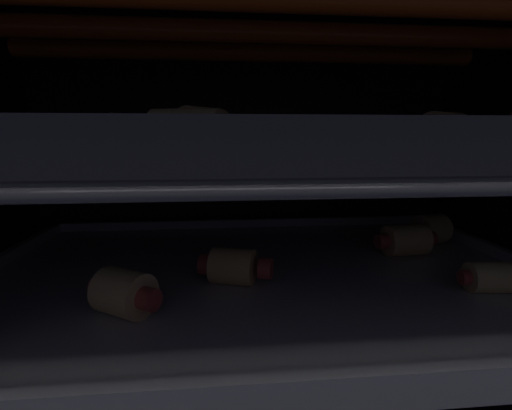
{
  "coord_description": "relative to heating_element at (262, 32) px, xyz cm",
  "views": [
    {
      "loc": [
        -3.53,
        -31.6,
        22.5
      ],
      "look_at": [
        0.0,
        4.64,
        15.59
      ],
      "focal_mm": 25.9,
      "sensor_mm": 36.0,
      "label": 1
    }
  ],
  "objects": [
    {
      "name": "pig_in_blanket_upper_4",
      "position": [
        -3.01,
        12.62,
        -7.66
      ],
      "size": [
        4.09,
        5.78,
        2.99
      ],
      "rotation": [
        0.0,
        0.0,
        0.41
      ],
      "color": "#D8B27C",
      "rests_on": "baking_tray_upper"
    },
    {
      "name": "oven_wall_back",
      "position": [
        0.0,
        21.4,
        -13.9
      ],
      "size": [
        59.76,
        1.2,
        33.56
      ],
      "primitive_type": "cube",
      "color": "black",
      "rests_on": "ground_plane"
    },
    {
      "name": "pig_in_blanket_upper_7",
      "position": [
        13.09,
        -5.14,
        -7.82
      ],
      "size": [
        4.84,
        3.89,
        2.66
      ],
      "rotation": [
        0.0,
        0.0,
        5.2
      ],
      "color": "#E4BF85",
      "rests_on": "baking_tray_upper"
    },
    {
      "name": "pig_in_blanket_upper_5",
      "position": [
        -1.49,
        5.91,
        -7.76
      ],
      "size": [
        3.77,
        5.34,
        2.78
      ],
      "rotation": [
        0.0,
        0.0,
        2.72
      ],
      "color": "#EAB67B",
      "rests_on": "baking_tray_upper"
    },
    {
      "name": "pig_in_blanket_lower_2",
      "position": [
        19.91,
        6.56,
        -18.59
      ],
      "size": [
        5.54,
        4.04,
        3.36
      ],
      "rotation": [
        0.0,
        0.0,
        4.97
      ],
      "color": "#DEBB73",
      "rests_on": "baking_tray_lower"
    },
    {
      "name": "pig_in_blanket_upper_2",
      "position": [
        21.43,
        9.66,
        -7.72
      ],
      "size": [
        4.5,
        4.31,
        2.87
      ],
      "rotation": [
        0.0,
        0.0,
        0.84
      ],
      "color": "#DDBB83",
      "rests_on": "baking_tray_upper"
    },
    {
      "name": "baking_tray_lower",
      "position": [
        0.0,
        0.0,
        -20.71
      ],
      "size": [
        49.29,
        33.59,
        2.05
      ],
      "color": "silver",
      "rests_on": "oven_rack_lower"
    },
    {
      "name": "pig_in_blanket_upper_6",
      "position": [
        -4.65,
        -5.23,
        -7.71
      ],
      "size": [
        4.44,
        4.95,
        2.89
      ],
      "rotation": [
        0.0,
        0.0,
        5.6
      ],
      "color": "#D9BA74",
      "rests_on": "baking_tray_upper"
    },
    {
      "name": "pig_in_blanket_lower_3",
      "position": [
        15.16,
        2.98,
        -18.69
      ],
      "size": [
        6.35,
        3.46,
        3.16
      ],
      "rotation": [
        0.0,
        0.0,
        4.79
      ],
      "color": "#E6BE76",
      "rests_on": "baking_tray_lower"
    },
    {
      "name": "oven_rack_upper",
      "position": [
        0.0,
        -0.0,
        -10.2
      ],
      "size": [
        54.53,
        40.76,
        0.56
      ],
      "color": "slate"
    },
    {
      "name": "pig_in_blanket_lower_0",
      "position": [
        17.16,
        -6.35,
        -19.07
      ],
      "size": [
        4.58,
        2.65,
        2.4
      ],
      "rotation": [
        0.0,
        0.0,
        1.49
      ],
      "color": "#E2C67F",
      "rests_on": "baking_tray_lower"
    },
    {
      "name": "ground_plane",
      "position": [
        0.0,
        0.0,
        -31.28
      ],
      "size": [
        59.76,
        43.99,
        1.2
      ],
      "primitive_type": "cube",
      "color": "black"
    },
    {
      "name": "baking_tray_upper",
      "position": [
        0.0,
        0.0,
        -9.34
      ],
      "size": [
        49.29,
        33.59,
        2.55
      ],
      "color": "#4C4C51",
      "rests_on": "oven_rack_upper"
    },
    {
      "name": "oven_rack_lower",
      "position": [
        0.0,
        0.0,
        -21.57
      ],
      "size": [
        54.5,
        40.76,
        0.53
      ],
      "color": "slate"
    },
    {
      "name": "pig_in_blanket_upper_3",
      "position": [
        -13.85,
        9.89,
        -7.52
      ],
      "size": [
        4.14,
        5.68,
        3.26
      ],
      "rotation": [
        0.0,
        0.0,
        5.93
      ],
      "color": "#EBB481",
      "rests_on": "baking_tray_upper"
    },
    {
      "name": "pig_in_blanket_lower_4",
      "position": [
        -2.62,
        -2.73,
        -18.79
      ],
      "size": [
        5.88,
        3.92,
        2.98
      ],
      "rotation": [
        0.0,
        0.0,
        1.25
      ],
      "color": "#DCB06E",
      "rests_on": "baking_tray_lower"
    },
    {
      "name": "pig_in_blanket_upper_8",
      "position": [
        -5.4,
        -9.84,
        -7.92
      ],
      "size": [
        5.49,
        3.45,
        2.46
      ],
      "rotation": [
        0.0,
        0.0,
        1.29
      ],
      "color": "#D5BC7F",
      "rests_on": "baking_tray_upper"
    },
    {
      "name": "pig_in_blanket_lower_1",
      "position": [
        -10.16,
        -7.39,
        -18.7
      ],
      "size": [
        5.39,
        4.49,
        3.16
      ],
      "rotation": [
        0.0,
        0.0,
        1.0
      ],
      "color": "#E6C17F",
      "rests_on": "baking_tray_lower"
    },
    {
      "name": "heating_element",
      "position": [
        0.0,
        0.0,
        0.0
      ],
      "size": [
        45.89,
        17.0,
        1.75
      ],
      "color": "#F25919"
    }
  ]
}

